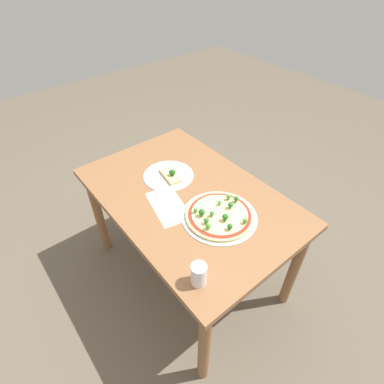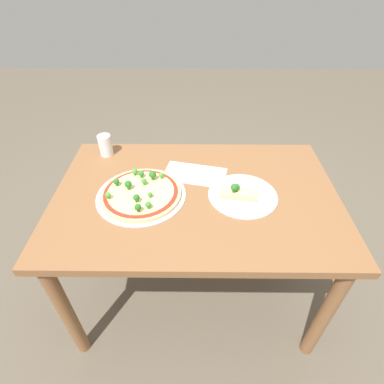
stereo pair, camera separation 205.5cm
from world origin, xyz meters
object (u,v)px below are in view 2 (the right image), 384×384
(dining_table, at_px, (196,209))
(drinking_cup, at_px, (105,145))
(pizza_tray_slice, at_px, (241,194))
(pizza_tray_whole, at_px, (141,193))

(dining_table, xyz_separation_m, drinking_cup, (0.47, -0.31, 0.15))
(pizza_tray_slice, bearing_deg, pizza_tray_whole, 0.34)
(dining_table, relative_size, pizza_tray_whole, 3.20)
(dining_table, bearing_deg, pizza_tray_whole, 4.28)
(dining_table, distance_m, pizza_tray_whole, 0.27)
(dining_table, height_order, drinking_cup, drinking_cup)
(drinking_cup, bearing_deg, pizza_tray_slice, 153.83)
(pizza_tray_whole, bearing_deg, drinking_cup, -55.69)
(pizza_tray_slice, height_order, drinking_cup, drinking_cup)
(dining_table, relative_size, drinking_cup, 11.49)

